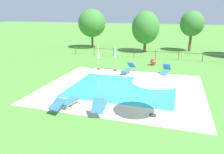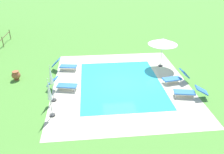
{
  "view_description": "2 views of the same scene",
  "coord_description": "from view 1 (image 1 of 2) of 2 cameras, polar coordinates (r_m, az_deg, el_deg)",
  "views": [
    {
      "loc": [
        3.51,
        -13.97,
        5.25
      ],
      "look_at": [
        -0.9,
        0.5,
        0.6
      ],
      "focal_mm": 34.66,
      "sensor_mm": 36.0,
      "label": 1
    },
    {
      "loc": [
        -14.33,
        2.1,
        7.87
      ],
      "look_at": [
        -0.16,
        0.64,
        0.61
      ],
      "focal_mm": 37.54,
      "sensor_mm": 36.0,
      "label": 2
    }
  ],
  "objects": [
    {
      "name": "sun_lounger_north_far",
      "position": [
        18.7,
        13.76,
        1.51
      ],
      "size": [
        0.91,
        1.99,
        0.94
      ],
      "color": "#3370BC",
      "rests_on": "ground"
    },
    {
      "name": "pool_coping_rim",
      "position": [
        15.33,
        2.67,
        -2.93
      ],
      "size": [
        7.78,
        6.07,
        0.01
      ],
      "color": "beige",
      "rests_on": "ground"
    },
    {
      "name": "sun_lounger_north_end",
      "position": [
        12.45,
        -12.0,
        -6.47
      ],
      "size": [
        1.0,
        2.14,
        0.74
      ],
      "color": "#3370BC",
      "rests_on": "ground"
    },
    {
      "name": "ground_plane",
      "position": [
        15.33,
        2.67,
        -2.96
      ],
      "size": [
        160.0,
        160.0,
        0.0
      ],
      "primitive_type": "plane",
      "color": "#518E38"
    },
    {
      "name": "tree_east_mid",
      "position": [
        30.86,
        20.34,
        13.05
      ],
      "size": [
        3.06,
        3.06,
        5.28
      ],
      "color": "brown",
      "rests_on": "ground"
    },
    {
      "name": "patio_umbrella_closed_row_west",
      "position": [
        19.48,
        0.85,
        6.23
      ],
      "size": [
        0.32,
        0.32,
        2.4
      ],
      "color": "#383838",
      "rests_on": "ground"
    },
    {
      "name": "sun_lounger_north_near_steps",
      "position": [
        19.0,
        4.29,
        2.18
      ],
      "size": [
        0.99,
        2.05,
        0.88
      ],
      "color": "#3370BC",
      "rests_on": "ground"
    },
    {
      "name": "tree_centre",
      "position": [
        31.67,
        -5.33,
        13.96
      ],
      "size": [
        3.85,
        3.85,
        5.52
      ],
      "color": "brown",
      "rests_on": "ground"
    },
    {
      "name": "patio_umbrella_open_foreground",
      "position": [
        10.86,
        11.34,
        -0.2
      ],
      "size": [
        2.28,
        2.28,
        2.36
      ],
      "color": "#383838",
      "rests_on": "ground"
    },
    {
      "name": "perimeter_fence",
      "position": [
        25.02,
        11.47,
        6.21
      ],
      "size": [
        19.97,
        0.08,
        1.05
      ],
      "color": "brown",
      "rests_on": "ground"
    },
    {
      "name": "sun_lounger_north_mid",
      "position": [
        11.83,
        -3.12,
        -7.19
      ],
      "size": [
        0.91,
        1.97,
        0.96
      ],
      "color": "#3370BC",
      "rests_on": "ground"
    },
    {
      "name": "patio_umbrella_closed_row_mid_west",
      "position": [
        19.89,
        -3.62,
        6.22
      ],
      "size": [
        0.32,
        0.32,
        2.36
      ],
      "color": "#383838",
      "rests_on": "ground"
    },
    {
      "name": "swimming_pool_water",
      "position": [
        15.33,
        2.67,
        -2.94
      ],
      "size": [
        7.3,
        5.59,
        0.01
      ],
      "primitive_type": "cube",
      "color": "#2DB7C6",
      "rests_on": "ground"
    },
    {
      "name": "pool_deck_paving",
      "position": [
        15.33,
        2.67,
        -2.94
      ],
      "size": [
        11.05,
        9.34,
        0.01
      ],
      "primitive_type": "cube",
      "color": "beige",
      "rests_on": "ground"
    },
    {
      "name": "terracotta_urn_near_fence",
      "position": [
        22.06,
        10.85,
        3.97
      ],
      "size": [
        0.61,
        0.61,
        0.66
      ],
      "color": "#A85B38",
      "rests_on": "ground"
    },
    {
      "name": "tree_west_mid",
      "position": [
        28.76,
        8.84,
        12.76
      ],
      "size": [
        3.5,
        3.5,
        5.27
      ],
      "color": "brown",
      "rests_on": "ground"
    }
  ]
}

